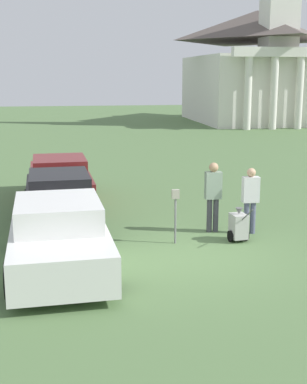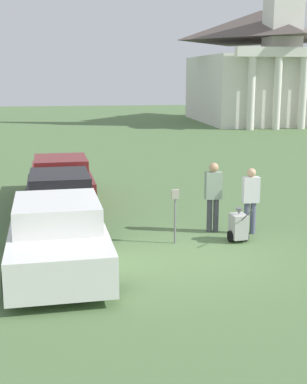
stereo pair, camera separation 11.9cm
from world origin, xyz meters
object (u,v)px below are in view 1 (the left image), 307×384
(parking_meter, at_px, (175,206))
(parked_car_maroon, at_px, (60,181))
(parked_car_black, at_px, (60,199))
(person_worker, at_px, (213,192))
(equipment_cart, at_px, (239,226))
(church, at_px, (258,59))
(person_supervisor, at_px, (250,197))
(parked_car_white, at_px, (59,235))

(parking_meter, bearing_deg, parked_car_maroon, 119.54)
(parked_car_black, bearing_deg, parked_car_maroon, 87.35)
(parked_car_black, distance_m, parked_car_maroon, 2.56)
(parked_car_black, xyz_separation_m, parked_car_maroon, (-0.00, 2.56, 0.01))
(parking_meter, relative_size, person_worker, 0.73)
(parked_car_black, relative_size, equipment_cart, 5.00)
(church, bearing_deg, person_supervisor, -110.26)
(parked_car_white, distance_m, parking_meter, 3.02)
(parking_meter, height_order, church, church)
(parked_car_white, distance_m, church, 37.72)
(person_supervisor, bearing_deg, parked_car_maroon, -40.92)
(parking_meter, height_order, person_worker, person_worker)
(parked_car_black, bearing_deg, person_worker, -23.91)
(parked_car_white, height_order, parked_car_maroon, parked_car_white)
(parked_car_black, xyz_separation_m, person_worker, (3.92, -1.52, 0.38))
(parked_car_maroon, height_order, person_supervisor, person_supervisor)
(parked_car_black, height_order, person_supervisor, person_supervisor)
(parked_car_maroon, distance_m, person_worker, 5.67)
(person_supervisor, xyz_separation_m, equipment_cart, (-0.49, -0.59, -0.59))
(church, bearing_deg, parked_car_maroon, -121.10)
(parked_car_maroon, height_order, equipment_cart, parked_car_maroon)
(parked_car_maroon, distance_m, parking_meter, 5.62)
(parking_meter, bearing_deg, church, 66.88)
(person_worker, xyz_separation_m, church, (12.67, 31.57, 4.25))
(person_worker, distance_m, church, 34.28)
(person_worker, height_order, equipment_cart, person_worker)
(person_worker, height_order, church, church)
(equipment_cart, bearing_deg, person_supervisor, 44.80)
(parked_car_white, xyz_separation_m, person_supervisor, (4.82, 1.69, 0.28))
(parked_car_white, distance_m, equipment_cart, 4.48)
(parked_car_black, distance_m, church, 34.63)
(parked_car_white, xyz_separation_m, person_worker, (3.92, 1.99, 0.35))
(person_worker, bearing_deg, equipment_cart, 115.37)
(person_worker, bearing_deg, church, -111.39)
(parked_car_maroon, bearing_deg, parked_car_white, -92.65)
(parked_car_maroon, xyz_separation_m, church, (16.59, 27.49, 4.62))
(person_supervisor, bearing_deg, parked_car_white, 20.64)
(parked_car_maroon, relative_size, parking_meter, 3.57)
(parked_car_black, relative_size, parked_car_maroon, 1.05)
(parked_car_black, distance_m, parking_meter, 3.62)
(parked_car_maroon, xyz_separation_m, parking_meter, (2.77, -4.88, 0.25))
(person_worker, xyz_separation_m, equipment_cart, (0.41, -0.89, -0.66))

